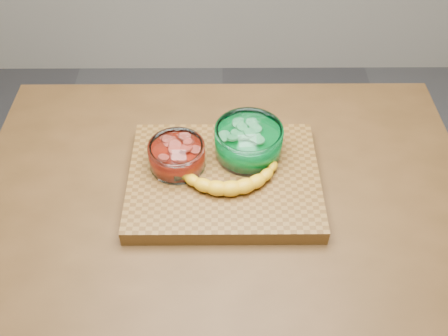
{
  "coord_description": "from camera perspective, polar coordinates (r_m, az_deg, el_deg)",
  "views": [
    {
      "loc": [
        -0.0,
        -0.8,
        1.81
      ],
      "look_at": [
        0.0,
        0.0,
        0.96
      ],
      "focal_mm": 40.0,
      "sensor_mm": 36.0,
      "label": 1
    }
  ],
  "objects": [
    {
      "name": "banana",
      "position": [
        1.14,
        0.5,
        -1.08
      ],
      "size": [
        0.27,
        0.13,
        0.04
      ],
      "primitive_type": null,
      "color": "gold",
      "rests_on": "cutting_board"
    },
    {
      "name": "bowl_green",
      "position": [
        1.2,
        2.82,
        3.04
      ],
      "size": [
        0.16,
        0.16,
        0.08
      ],
      "color": "white",
      "rests_on": "cutting_board"
    },
    {
      "name": "counter",
      "position": [
        1.57,
        -0.0,
        -12.86
      ],
      "size": [
        1.2,
        0.8,
        0.9
      ],
      "primitive_type": "cube",
      "color": "#4F3317",
      "rests_on": "ground"
    },
    {
      "name": "cutting_board",
      "position": [
        1.19,
        -0.0,
        -1.32
      ],
      "size": [
        0.45,
        0.35,
        0.04
      ],
      "primitive_type": "cube",
      "color": "brown",
      "rests_on": "counter"
    },
    {
      "name": "bowl_red",
      "position": [
        1.18,
        -5.4,
        1.43
      ],
      "size": [
        0.13,
        0.13,
        0.06
      ],
      "color": "white",
      "rests_on": "cutting_board"
    }
  ]
}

